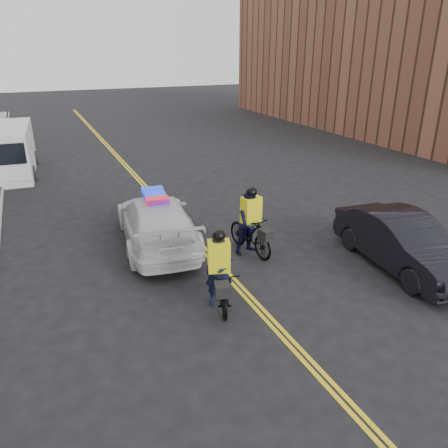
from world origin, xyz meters
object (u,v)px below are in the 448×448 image
police_cruiser (157,221)px  cyclist_near (219,279)px  dark_sedan (403,242)px  cyclist_far (251,227)px  cargo_van (9,152)px

police_cruiser → cyclist_near: 4.13m
dark_sedan → cyclist_far: (-3.53, 2.61, 0.06)m
cargo_van → cyclist_near: (4.71, -15.05, -0.45)m
cyclist_near → cyclist_far: 3.10m
cargo_van → cyclist_near: cargo_van is taller
police_cruiser → dark_sedan: (5.99, -4.41, -0.01)m
cargo_van → cyclist_near: 15.78m
police_cruiser → cyclist_far: cyclist_far is taller
police_cruiser → cyclist_far: (2.46, -1.79, 0.05)m
cargo_van → cyclist_near: size_ratio=2.65×
dark_sedan → cyclist_near: 5.61m
cargo_van → cyclist_far: (6.77, -12.74, -0.31)m
police_cruiser → cyclist_far: 3.04m
cyclist_far → cyclist_near: bearing=-140.7°
cargo_van → cyclist_near: bearing=-68.9°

